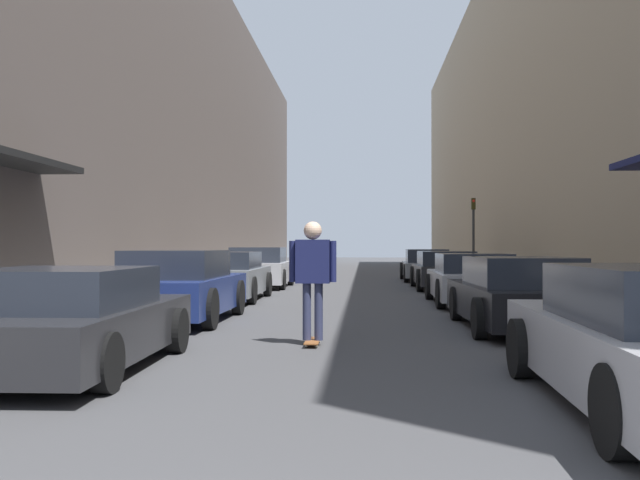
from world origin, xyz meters
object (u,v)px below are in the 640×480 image
at_px(parked_car_left_2, 227,276).
at_px(parked_car_left_1, 179,287).
at_px(parked_car_left_0, 65,320).
at_px(skateboarder, 313,269).
at_px(parked_car_left_3, 259,268).
at_px(parked_car_right_4, 426,265).
at_px(parked_car_right_2, 472,279).
at_px(traffic_light, 473,228).
at_px(parked_car_right_3, 445,270).
at_px(parked_car_right_1, 518,294).

bearing_deg(parked_car_left_2, parked_car_left_1, -88.69).
height_order(parked_car_left_0, skateboarder, skateboarder).
xyz_separation_m(parked_car_left_2, parked_car_left_3, (0.02, 5.66, 0.04)).
height_order(parked_car_left_2, parked_car_right_4, parked_car_right_4).
bearing_deg(parked_car_left_2, parked_car_right_2, -8.78).
relative_size(parked_car_left_2, parked_car_right_2, 0.99).
bearing_deg(parked_car_right_4, parked_car_left_3, -140.94).
height_order(parked_car_right_2, parked_car_right_4, parked_car_right_4).
relative_size(parked_car_left_2, traffic_light, 1.42).
bearing_deg(traffic_light, parked_car_left_2, -128.38).
xyz_separation_m(parked_car_left_1, parked_car_left_3, (-0.10, 10.99, 0.01)).
relative_size(parked_car_left_3, parked_car_right_4, 0.95).
bearing_deg(traffic_light, parked_car_left_1, -116.99).
bearing_deg(parked_car_right_3, parked_car_left_0, -111.23).
distance_m(parked_car_left_2, skateboarder, 8.86).
bearing_deg(parked_car_right_3, parked_car_right_1, -90.18).
bearing_deg(parked_car_left_3, parked_car_left_0, -89.48).
relative_size(parked_car_left_1, skateboarder, 2.44).
bearing_deg(parked_car_right_1, skateboarder, -147.63).
height_order(parked_car_left_1, traffic_light, traffic_light).
bearing_deg(parked_car_left_0, parked_car_left_1, 90.48).
bearing_deg(parked_car_left_3, parked_car_right_3, -4.53).
distance_m(parked_car_right_2, parked_car_right_4, 11.58).
height_order(parked_car_left_2, parked_car_right_3, parked_car_left_2).
relative_size(parked_car_right_4, skateboarder, 2.54).
bearing_deg(parked_car_right_3, skateboarder, -104.14).
xyz_separation_m(parked_car_left_2, parked_car_right_2, (6.24, -0.96, -0.01)).
distance_m(parked_car_right_4, skateboarder, 19.27).
bearing_deg(parked_car_right_4, parked_car_right_3, -88.46).
distance_m(parked_car_left_1, traffic_light, 17.32).
relative_size(parked_car_left_2, skateboarder, 2.55).
distance_m(parked_car_left_3, parked_car_right_1, 13.42).
bearing_deg(traffic_light, skateboarder, -105.42).
xyz_separation_m(parked_car_left_0, parked_car_left_2, (-0.17, 10.58, 0.05)).
bearing_deg(parked_car_left_1, skateboarder, -47.85).
distance_m(parked_car_left_0, parked_car_left_1, 5.25).
height_order(parked_car_right_1, parked_car_right_3, parked_car_right_3).
bearing_deg(parked_car_right_1, parked_car_left_3, 117.65).
bearing_deg(parked_car_right_1, parked_car_right_4, 90.38).
bearing_deg(skateboarder, parked_car_left_1, 132.15).
bearing_deg(parked_car_left_3, parked_car_right_1, -62.35).
height_order(parked_car_left_3, skateboarder, skateboarder).
xyz_separation_m(parked_car_right_3, parked_car_right_4, (-0.15, 5.46, 0.01)).
xyz_separation_m(parked_car_left_2, traffic_light, (7.95, 10.04, 1.49)).
bearing_deg(parked_car_left_2, parked_car_left_3, 89.81).
relative_size(parked_car_left_1, parked_car_right_4, 0.96).
distance_m(parked_car_right_1, parked_car_right_3, 11.39).
bearing_deg(parked_car_right_4, parked_car_right_1, -89.62).
height_order(parked_car_right_1, traffic_light, traffic_light).
bearing_deg(parked_car_left_0, parked_car_right_1, 35.59).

